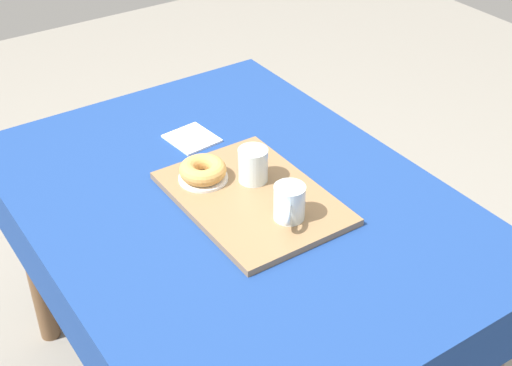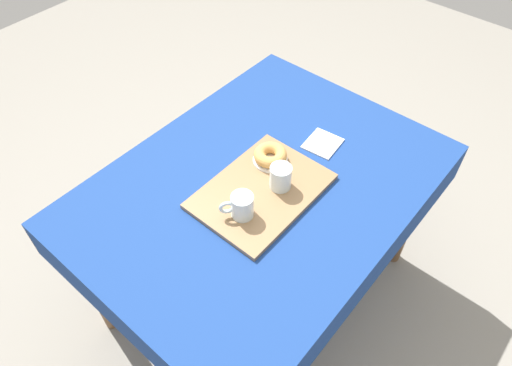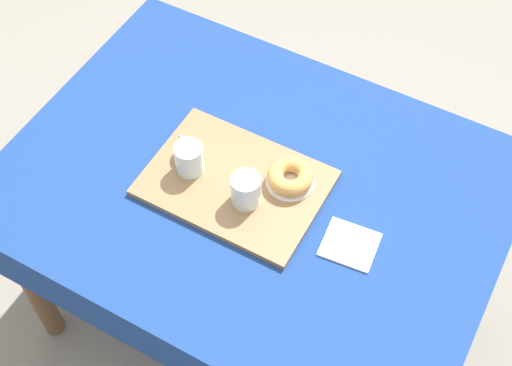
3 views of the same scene
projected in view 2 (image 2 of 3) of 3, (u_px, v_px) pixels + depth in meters
ground_plane at (260, 287)px, 2.16m from camera, size 6.00×6.00×0.00m
dining_table at (261, 201)px, 1.69m from camera, size 1.27×0.95×0.73m
serving_tray at (261, 191)px, 1.58m from camera, size 0.45×0.32×0.02m
tea_mug_left at (242, 206)px, 1.48m from camera, size 0.10×0.09×0.09m
water_glass_near at (281, 178)px, 1.56m from camera, size 0.07×0.07×0.09m
donut_plate_left at (270, 160)px, 1.66m from camera, size 0.12×0.12×0.01m
sugar_donut_left at (270, 155)px, 1.65m from camera, size 0.12×0.12×0.04m
paper_napkin at (323, 143)px, 1.75m from camera, size 0.14×0.13×0.01m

